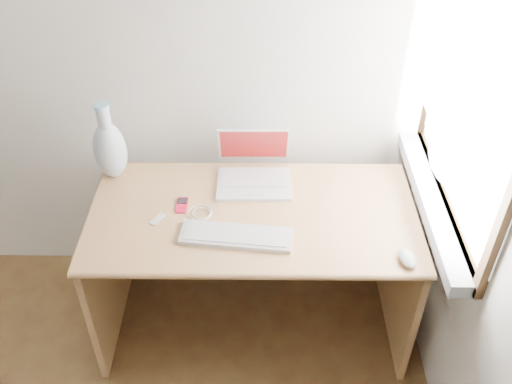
{
  "coord_description": "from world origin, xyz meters",
  "views": [
    {
      "loc": [
        1.0,
        -0.45,
        2.27
      ],
      "look_at": [
        0.98,
        1.35,
        0.79
      ],
      "focal_mm": 40.0,
      "sensor_mm": 36.0,
      "label": 1
    }
  ],
  "objects_px": {
    "external_keyboard": "(236,236)",
    "desk": "(253,235)",
    "laptop": "(254,170)",
    "vase": "(110,148)"
  },
  "relations": [
    {
      "from": "desk",
      "to": "external_keyboard",
      "type": "distance_m",
      "value": 0.32
    },
    {
      "from": "vase",
      "to": "external_keyboard",
      "type": "bearing_deg",
      "value": -35.47
    },
    {
      "from": "desk",
      "to": "vase",
      "type": "distance_m",
      "value": 0.73
    },
    {
      "from": "desk",
      "to": "laptop",
      "type": "distance_m",
      "value": 0.29
    },
    {
      "from": "laptop",
      "to": "external_keyboard",
      "type": "bearing_deg",
      "value": -100.59
    },
    {
      "from": "laptop",
      "to": "desk",
      "type": "bearing_deg",
      "value": -91.14
    },
    {
      "from": "laptop",
      "to": "vase",
      "type": "height_order",
      "value": "vase"
    },
    {
      "from": "external_keyboard",
      "to": "desk",
      "type": "bearing_deg",
      "value": 80.67
    },
    {
      "from": "external_keyboard",
      "to": "vase",
      "type": "bearing_deg",
      "value": 150.79
    },
    {
      "from": "laptop",
      "to": "external_keyboard",
      "type": "relative_size",
      "value": 0.72
    }
  ]
}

